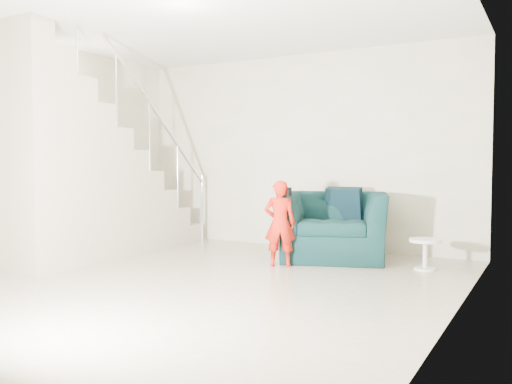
# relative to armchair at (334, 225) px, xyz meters

# --- Properties ---
(floor) EXTENTS (5.50, 5.50, 0.00)m
(floor) POSITION_rel_armchair_xyz_m (-0.78, -2.04, -0.41)
(floor) COLOR gray
(floor) RESTS_ON ground
(ceiling) EXTENTS (5.50, 5.50, 0.00)m
(ceiling) POSITION_rel_armchair_xyz_m (-0.78, -2.04, 2.29)
(ceiling) COLOR silver
(ceiling) RESTS_ON back_wall
(back_wall) EXTENTS (5.00, 0.00, 5.00)m
(back_wall) POSITION_rel_armchair_xyz_m (-0.78, 0.71, 0.94)
(back_wall) COLOR #AFAA8E
(back_wall) RESTS_ON floor
(left_wall) EXTENTS (0.00, 5.50, 5.50)m
(left_wall) POSITION_rel_armchair_xyz_m (-3.28, -2.04, 0.94)
(left_wall) COLOR #AFAA8E
(left_wall) RESTS_ON floor
(right_wall) EXTENTS (0.00, 5.50, 5.50)m
(right_wall) POSITION_rel_armchair_xyz_m (1.72, -2.04, 0.94)
(right_wall) COLOR #AFAA8E
(right_wall) RESTS_ON floor
(armchair) EXTENTS (1.55, 1.45, 0.83)m
(armchair) POSITION_rel_armchair_xyz_m (0.00, 0.00, 0.00)
(armchair) COLOR black
(armchair) RESTS_ON floor
(toddler) EXTENTS (0.43, 0.36, 0.99)m
(toddler) POSITION_rel_armchair_xyz_m (-0.36, -0.76, 0.08)
(toddler) COLOR #A80512
(toddler) RESTS_ON floor
(side_table) EXTENTS (0.35, 0.35, 0.35)m
(side_table) POSITION_rel_armchair_xyz_m (1.14, -0.18, -0.18)
(side_table) COLOR silver
(side_table) RESTS_ON floor
(staircase) EXTENTS (1.02, 3.03, 3.62)m
(staircase) POSITION_rel_armchair_xyz_m (-2.78, -1.49, 0.53)
(staircase) COLOR #ADA089
(staircase) RESTS_ON floor
(cushion) EXTENTS (0.46, 0.22, 0.45)m
(cushion) POSITION_rel_armchair_xyz_m (0.01, 0.35, 0.24)
(cushion) COLOR black
(cushion) RESTS_ON armchair
(throw) EXTENTS (0.04, 0.43, 0.48)m
(throw) POSITION_rel_armchair_xyz_m (-0.55, -0.04, 0.11)
(throw) COLOR black
(throw) RESTS_ON armchair
(phone) EXTENTS (0.03, 0.05, 0.10)m
(phone) POSITION_rel_armchair_xyz_m (-0.24, -0.76, 0.45)
(phone) COLOR black
(phone) RESTS_ON toddler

